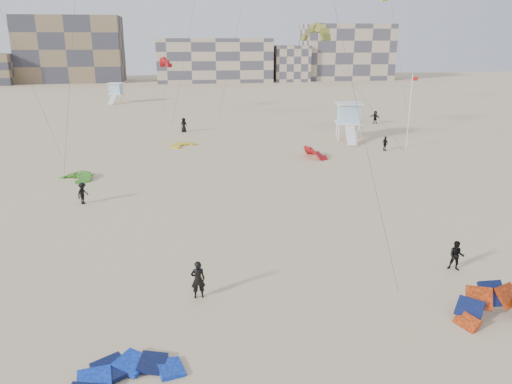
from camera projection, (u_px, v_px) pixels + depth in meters
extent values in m
plane|color=#D1BA8C|center=(179.00, 335.00, 20.83)|extent=(320.00, 320.00, 0.00)
imported|color=black|center=(198.00, 280.00, 23.57)|extent=(0.73, 0.52, 1.89)
imported|color=black|center=(456.00, 256.00, 26.44)|extent=(1.00, 0.93, 1.64)
imported|color=black|center=(83.00, 193.00, 37.14)|extent=(1.05, 1.23, 1.64)
imported|color=black|center=(385.00, 144.00, 54.86)|extent=(0.65, 1.01, 1.60)
imported|color=black|center=(184.00, 125.00, 65.85)|extent=(1.09, 0.93, 1.89)
imported|color=black|center=(375.00, 117.00, 72.49)|extent=(1.35, 1.75, 1.84)
cylinder|color=#3F3F3F|center=(70.00, 77.00, 39.15)|extent=(2.89, 1.03, 15.87)
cylinder|color=#3F3F3F|center=(335.00, 8.00, 30.02)|extent=(0.35, 24.27, 25.21)
cylinder|color=#3F3F3F|center=(25.00, 69.00, 45.41)|extent=(4.31, 1.02, 16.42)
cylinder|color=#3F3F3F|center=(194.00, 7.00, 59.33)|extent=(6.69, 4.50, 29.01)
cylinder|color=#3F3F3F|center=(357.00, 89.00, 53.33)|extent=(6.64, 11.13, 11.39)
cylinder|color=#3F3F3F|center=(399.00, 57.00, 70.78)|extent=(3.18, 2.14, 16.70)
cylinder|color=#3F3F3F|center=(237.00, 31.00, 69.46)|extent=(5.59, 1.35, 23.71)
cylinder|color=#3F3F3F|center=(164.00, 88.00, 77.93)|extent=(0.50, 9.12, 7.05)
cube|color=white|center=(348.00, 123.00, 60.82)|extent=(3.58, 3.58, 0.15)
cube|color=#A4CDE0|center=(349.00, 113.00, 60.48)|extent=(2.94, 2.94, 2.18)
cube|color=white|center=(349.00, 103.00, 60.13)|extent=(3.71, 3.71, 0.17)
cube|color=white|center=(356.00, 136.00, 58.35)|extent=(1.67, 3.24, 1.80)
cube|color=white|center=(116.00, 94.00, 95.88)|extent=(3.08, 3.08, 0.13)
cube|color=#A4CDE0|center=(116.00, 89.00, 95.59)|extent=(2.53, 2.53, 1.84)
cube|color=white|center=(116.00, 83.00, 95.30)|extent=(3.19, 3.19, 0.15)
cube|color=white|center=(115.00, 100.00, 93.80)|extent=(1.47, 2.75, 1.52)
cylinder|color=white|center=(409.00, 112.00, 55.31)|extent=(0.10, 0.10, 8.18)
cube|color=red|center=(415.00, 79.00, 54.30)|extent=(0.61, 0.02, 0.41)
cube|color=#786448|center=(71.00, 49.00, 140.76)|extent=(28.00, 14.00, 18.00)
cube|color=tan|center=(214.00, 60.00, 143.38)|extent=(32.00, 16.00, 12.00)
cube|color=tan|center=(346.00, 52.00, 150.21)|extent=(26.00, 14.00, 16.00)
cube|color=tan|center=(290.00, 63.00, 144.82)|extent=(10.00, 10.00, 10.00)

